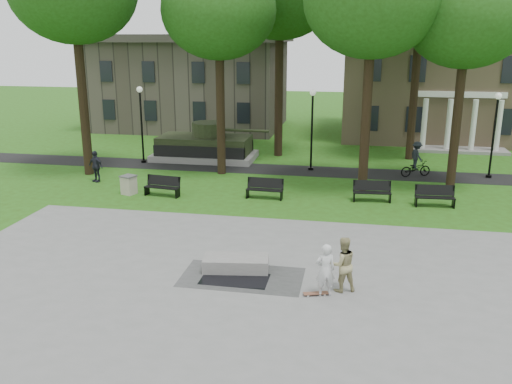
% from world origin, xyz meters
% --- Properties ---
extents(ground, '(120.00, 120.00, 0.00)m').
position_xyz_m(ground, '(0.00, 0.00, 0.00)').
color(ground, '#284B11').
rests_on(ground, ground).
extents(plaza, '(22.00, 16.00, 0.02)m').
position_xyz_m(plaza, '(0.00, -5.00, 0.01)').
color(plaza, gray).
rests_on(plaza, ground).
extents(footpath, '(44.00, 2.60, 0.01)m').
position_xyz_m(footpath, '(0.00, 12.00, 0.01)').
color(footpath, black).
rests_on(footpath, ground).
extents(building_right, '(17.00, 12.00, 8.60)m').
position_xyz_m(building_right, '(10.00, 26.00, 4.34)').
color(building_right, '#9E8460').
rests_on(building_right, ground).
extents(building_left, '(15.00, 10.00, 7.20)m').
position_xyz_m(building_left, '(-11.00, 26.50, 3.60)').
color(building_left, '#4C443D').
rests_on(building_left, ground).
extents(tree_1, '(6.20, 6.20, 11.63)m').
position_xyz_m(tree_1, '(-4.50, 10.50, 8.95)').
color(tree_1, black).
rests_on(tree_1, ground).
extents(tree_2, '(6.60, 6.60, 12.16)m').
position_xyz_m(tree_2, '(3.50, 8.50, 9.32)').
color(tree_2, black).
rests_on(tree_2, ground).
extents(tree_3, '(6.00, 6.00, 11.19)m').
position_xyz_m(tree_3, '(8.00, 9.50, 8.60)').
color(tree_3, black).
rests_on(tree_3, ground).
extents(tree_5, '(6.40, 6.40, 12.44)m').
position_xyz_m(tree_5, '(6.50, 16.50, 9.67)').
color(tree_5, black).
rests_on(tree_5, ground).
extents(lamp_left, '(0.36, 0.36, 4.73)m').
position_xyz_m(lamp_left, '(-10.00, 12.30, 2.79)').
color(lamp_left, black).
rests_on(lamp_left, ground).
extents(lamp_mid, '(0.36, 0.36, 4.73)m').
position_xyz_m(lamp_mid, '(0.50, 12.30, 2.79)').
color(lamp_mid, black).
rests_on(lamp_mid, ground).
extents(lamp_right, '(0.36, 0.36, 4.73)m').
position_xyz_m(lamp_right, '(10.50, 12.30, 2.79)').
color(lamp_right, black).
rests_on(lamp_right, ground).
extents(tank_monument, '(7.45, 3.40, 2.40)m').
position_xyz_m(tank_monument, '(-6.46, 14.00, 0.86)').
color(tank_monument, gray).
rests_on(tank_monument, ground).
extents(puddle, '(2.20, 1.20, 0.00)m').
position_xyz_m(puddle, '(-0.61, -3.27, 0.02)').
color(puddle, black).
rests_on(puddle, plaza).
extents(concrete_block, '(2.32, 1.29, 0.45)m').
position_xyz_m(concrete_block, '(-0.74, -2.50, 0.24)').
color(concrete_block, gray).
rests_on(concrete_block, plaza).
extents(skateboard, '(0.80, 0.43, 0.07)m').
position_xyz_m(skateboard, '(2.09, -3.91, 0.06)').
color(skateboard, brown).
rests_on(skateboard, plaza).
extents(skateboarder, '(0.71, 0.58, 1.68)m').
position_xyz_m(skateboarder, '(2.34, -3.87, 0.86)').
color(skateboarder, silver).
rests_on(skateboarder, plaza).
extents(friend_watching, '(1.05, 0.95, 1.77)m').
position_xyz_m(friend_watching, '(2.85, -3.44, 0.90)').
color(friend_watching, tan).
rests_on(friend_watching, plaza).
extents(pedestrian_walker, '(1.09, 0.77, 1.72)m').
position_xyz_m(pedestrian_walker, '(-10.78, 7.47, 0.86)').
color(pedestrian_walker, '#20212B').
rests_on(pedestrian_walker, ground).
extents(cyclist, '(1.88, 1.27, 2.00)m').
position_xyz_m(cyclist, '(6.46, 11.85, 0.82)').
color(cyclist, black).
rests_on(cyclist, ground).
extents(park_bench_0, '(1.84, 0.76, 1.00)m').
position_xyz_m(park_bench_0, '(-6.28, 5.55, 0.52)').
color(park_bench_0, black).
rests_on(park_bench_0, ground).
extents(park_bench_1, '(1.82, 0.60, 1.00)m').
position_xyz_m(park_bench_1, '(-1.20, 6.05, 0.52)').
color(park_bench_1, black).
rests_on(park_bench_1, ground).
extents(park_bench_2, '(1.83, 0.67, 1.00)m').
position_xyz_m(park_bench_2, '(3.95, 6.51, 0.52)').
color(park_bench_2, black).
rests_on(park_bench_2, ground).
extents(park_bench_3, '(1.82, 0.62, 1.00)m').
position_xyz_m(park_bench_3, '(6.81, 6.22, 0.52)').
color(park_bench_3, black).
rests_on(park_bench_3, ground).
extents(trash_bin, '(0.84, 0.84, 0.96)m').
position_xyz_m(trash_bin, '(-8.05, 5.51, 0.49)').
color(trash_bin, '#C0B69E').
rests_on(trash_bin, ground).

